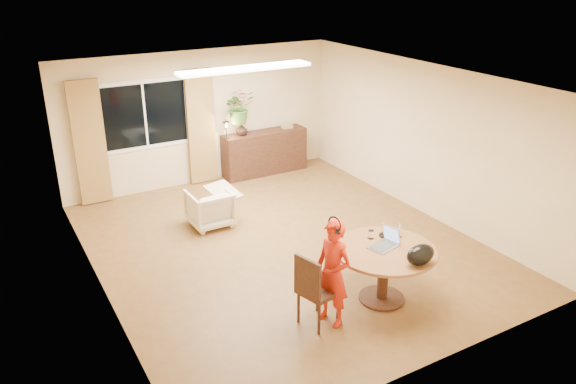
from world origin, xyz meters
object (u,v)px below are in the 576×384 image
object	(u,v)px
dining_table	(384,260)
armchair	(210,208)
dining_chair	(319,289)
child	(333,273)
sideboard	(265,152)

from	to	relation	value
dining_table	armchair	xyz separation A→B (m)	(-1.09, 3.21, -0.27)
dining_table	armchair	bearing A→B (deg)	108.75
dining_chair	child	distance (m)	0.26
dining_chair	armchair	bearing A→B (deg)	76.89
dining_chair	armchair	distance (m)	3.22
dining_table	sideboard	size ratio (longest dim) A/B	0.73
dining_chair	child	size ratio (longest dim) A/B	0.71
child	armchair	distance (m)	3.31
dining_table	dining_chair	xyz separation A→B (m)	(-1.01, -0.01, -0.11)
dining_chair	sideboard	size ratio (longest dim) A/B	0.54
dining_table	armchair	world-z (taller)	dining_table
dining_chair	sideboard	world-z (taller)	dining_chair
armchair	sideboard	size ratio (longest dim) A/B	0.39
armchair	sideboard	bearing A→B (deg)	-138.38
dining_table	armchair	size ratio (longest dim) A/B	1.90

